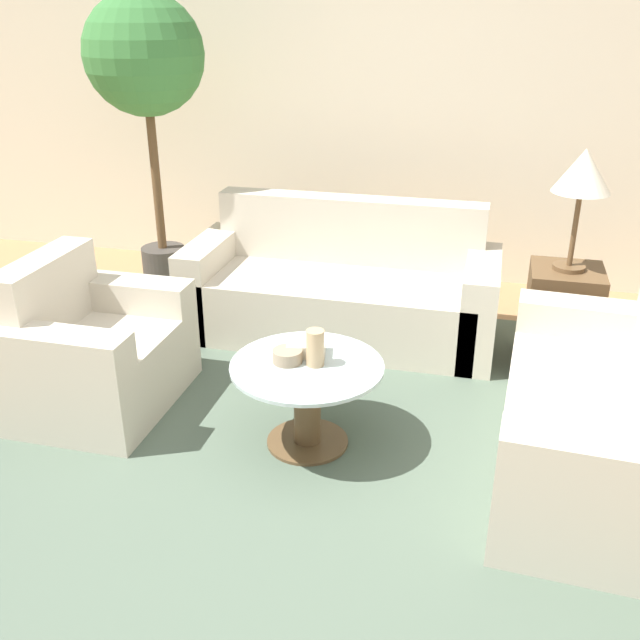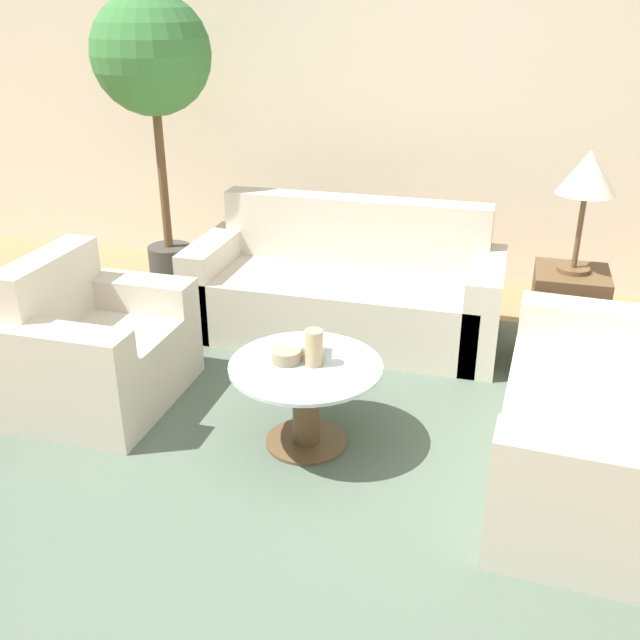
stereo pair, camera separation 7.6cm
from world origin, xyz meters
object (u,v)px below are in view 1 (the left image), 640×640
object	(u,v)px
coffee_table	(307,393)
book_stack	(306,348)
potted_plant	(146,72)
armchair	(91,355)
bowl	(287,356)
table_lamp	(583,175)
vase	(315,348)
sofa_main	(342,291)
loveseat	(607,423)

from	to	relation	value
coffee_table	book_stack	xyz separation A→B (m)	(-0.03, 0.10, 0.19)
potted_plant	book_stack	size ratio (longest dim) A/B	10.15
armchair	bowl	bearing A→B (deg)	-95.75
table_lamp	potted_plant	bearing A→B (deg)	171.97
armchair	table_lamp	bearing A→B (deg)	-65.81
coffee_table	vase	xyz separation A→B (m)	(0.04, 0.01, 0.24)
armchair	potted_plant	distance (m)	1.96
potted_plant	vase	size ratio (longest dim) A/B	11.76
sofa_main	vase	xyz separation A→B (m)	(0.16, -1.30, 0.25)
armchair	table_lamp	size ratio (longest dim) A/B	1.33
loveseat	sofa_main	bearing A→B (deg)	-126.70
sofa_main	book_stack	xyz separation A→B (m)	(0.09, -1.21, 0.19)
vase	sofa_main	bearing A→B (deg)	96.82
loveseat	vase	distance (m)	1.33
coffee_table	table_lamp	world-z (taller)	table_lamp
loveseat	book_stack	xyz separation A→B (m)	(-1.38, 0.02, 0.19)
vase	book_stack	world-z (taller)	vase
table_lamp	sofa_main	bearing A→B (deg)	175.07
sofa_main	table_lamp	bearing A→B (deg)	-4.93
armchair	coffee_table	size ratio (longest dim) A/B	1.25
armchair	vase	world-z (taller)	armchair
potted_plant	bowl	bearing A→B (deg)	-48.58
sofa_main	bowl	size ratio (longest dim) A/B	13.70
loveseat	coffee_table	world-z (taller)	loveseat
loveseat	potted_plant	world-z (taller)	potted_plant
bowl	book_stack	world-z (taller)	book_stack
loveseat	vase	xyz separation A→B (m)	(-1.31, -0.07, 0.25)
loveseat	table_lamp	distance (m)	1.41
table_lamp	loveseat	bearing A→B (deg)	-83.06
coffee_table	book_stack	size ratio (longest dim) A/B	3.57
armchair	table_lamp	world-z (taller)	table_lamp
armchair	book_stack	size ratio (longest dim) A/B	4.48
armchair	bowl	xyz separation A→B (m)	(1.11, -0.11, 0.19)
armchair	vase	xyz separation A→B (m)	(1.24, -0.11, 0.25)
armchair	coffee_table	bearing A→B (deg)	-95.38
coffee_table	sofa_main	bearing A→B (deg)	95.13
sofa_main	coffee_table	size ratio (longest dim) A/B	2.67
armchair	table_lamp	xyz separation A→B (m)	(2.41, 1.08, 0.84)
sofa_main	potted_plant	xyz separation A→B (m)	(-1.36, 0.27, 1.27)
table_lamp	bowl	distance (m)	1.89
armchair	loveseat	distance (m)	2.55
loveseat	bowl	xyz separation A→B (m)	(-1.44, -0.08, 0.19)
potted_plant	bowl	xyz separation A→B (m)	(1.39, -1.57, -1.08)
coffee_table	bowl	size ratio (longest dim) A/B	5.12
coffee_table	vase	distance (m)	0.24
loveseat	vase	world-z (taller)	loveseat
sofa_main	armchair	bearing A→B (deg)	-132.24
coffee_table	bowl	distance (m)	0.21
table_lamp	vase	xyz separation A→B (m)	(-1.17, -1.19, -0.60)
book_stack	potted_plant	bearing A→B (deg)	123.51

